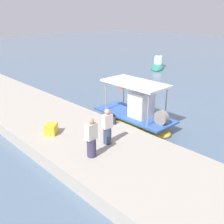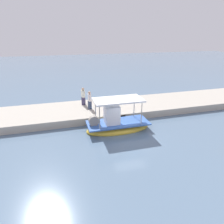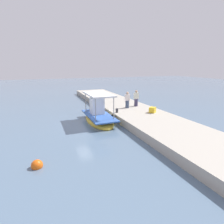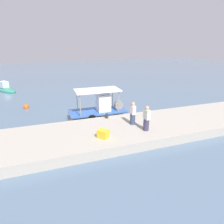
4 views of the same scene
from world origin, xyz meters
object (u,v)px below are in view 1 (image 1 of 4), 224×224
Objects in this scene: fisherman_by_crate at (91,139)px; main_fishing_boat at (135,117)px; marker_buoy at (122,86)px; mooring_bollard at (114,121)px; cargo_crate at (51,129)px; fisherman_near_bollard at (107,128)px; moored_boat_near at (158,66)px.

main_fishing_boat is at bearing 111.69° from fisherman_by_crate.
main_fishing_boat is 8.24m from marker_buoy.
main_fishing_boat is 13.65× the size of mooring_bollard.
cargo_crate is at bearing -112.01° from mooring_bollard.
fisherman_near_bollard reaches higher than moored_boat_near.
mooring_bollard is (-1.41, 1.78, -0.58)m from fisherman_near_bollard.
moored_boat_near is at bearing 109.01° from marker_buoy.
main_fishing_boat is at bearing 77.27° from cargo_crate.
mooring_bollard is at bearing -85.82° from main_fishing_boat.
fisherman_near_bollard is 2.34m from mooring_bollard.
main_fishing_boat reaches higher than cargo_crate.
moored_boat_near is (-9.69, 16.49, -0.61)m from mooring_bollard.
fisherman_by_crate is 0.39× the size of moored_boat_near.
fisherman_by_crate is at bearing -68.31° from main_fishing_boat.
main_fishing_boat is 5.38m from fisherman_by_crate.
mooring_bollard is 19.13m from moored_boat_near.
marker_buoy is at bearing 129.12° from fisherman_by_crate.
cargo_crate is 11.52m from marker_buoy.
main_fishing_boat reaches higher than fisherman_near_bollard.
fisherman_near_bollard is (1.54, -3.64, 0.93)m from main_fishing_boat.
marker_buoy is (-7.87, 8.91, -1.30)m from fisherman_near_bollard.
fisherman_near_bollard is at bearing 108.02° from fisherman_by_crate.
cargo_crate reaches higher than marker_buoy.
marker_buoy is at bearing 131.44° from fisherman_near_bollard.
mooring_bollard is 0.58× the size of cargo_crate.
marker_buoy is at bearing -70.99° from moored_boat_near.
moored_boat_near is (-3.22, 9.36, 0.12)m from marker_buoy.
fisherman_by_crate is 22.71m from moored_boat_near.
marker_buoy is (-6.46, 7.13, -0.73)m from mooring_bollard.
fisherman_by_crate is at bearing -59.22° from mooring_bollard.
mooring_bollard is at bearing 67.99° from cargo_crate.
marker_buoy is (-5.20, 10.25, -0.79)m from cargo_crate.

